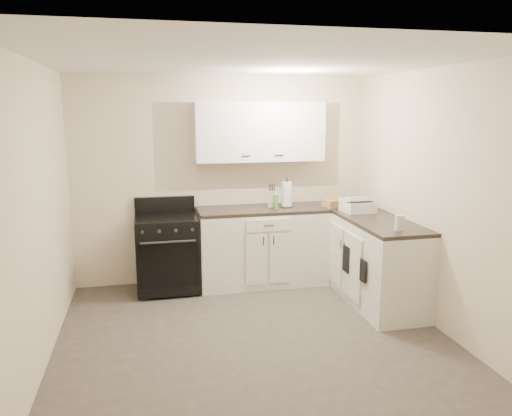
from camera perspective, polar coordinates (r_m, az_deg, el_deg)
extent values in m
plane|color=#473F38|center=(4.80, -0.15, -14.81)|extent=(3.60, 3.60, 0.00)
plane|color=white|center=(4.33, -0.17, 16.46)|extent=(3.60, 3.60, 0.00)
plane|color=beige|center=(6.14, -3.78, 3.20)|extent=(3.60, 0.00, 3.60)
plane|color=beige|center=(5.09, 20.06, 0.86)|extent=(0.00, 3.60, 3.60)
plane|color=beige|center=(4.38, -23.82, -1.00)|extent=(0.00, 3.60, 3.60)
plane|color=beige|center=(2.72, 8.10, -7.24)|extent=(3.60, 0.00, 3.60)
cube|color=white|center=(6.09, 0.72, -4.53)|extent=(1.55, 0.60, 0.90)
cube|color=white|center=(5.85, 12.57, -5.49)|extent=(0.60, 1.90, 0.90)
cube|color=black|center=(5.98, 0.73, -0.19)|extent=(1.55, 0.60, 0.04)
cube|color=black|center=(5.73, 12.77, -0.98)|extent=(0.60, 1.90, 0.04)
cube|color=white|center=(6.02, 0.42, 8.70)|extent=(1.55, 0.30, 0.70)
cube|color=black|center=(5.92, -10.09, -5.09)|extent=(0.71, 0.60, 0.86)
cube|color=#D7B884|center=(6.04, 1.82, 1.04)|extent=(0.11, 0.10, 0.19)
cylinder|color=white|center=(6.05, 3.54, 1.55)|extent=(0.15, 0.15, 0.30)
cylinder|color=green|center=(5.93, 2.27, 0.70)|extent=(0.07, 0.07, 0.17)
cube|color=tan|center=(6.13, 8.98, 0.56)|extent=(0.30, 0.24, 0.09)
cube|color=white|center=(5.88, 11.54, 0.17)|extent=(0.35, 0.33, 0.12)
cylinder|color=silver|center=(5.07, 16.07, -1.63)|extent=(0.11, 0.11, 0.15)
cube|color=black|center=(5.19, 12.14, -7.04)|extent=(0.02, 0.13, 0.23)
cube|color=black|center=(5.56, 10.30, -5.76)|extent=(0.02, 0.17, 0.29)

